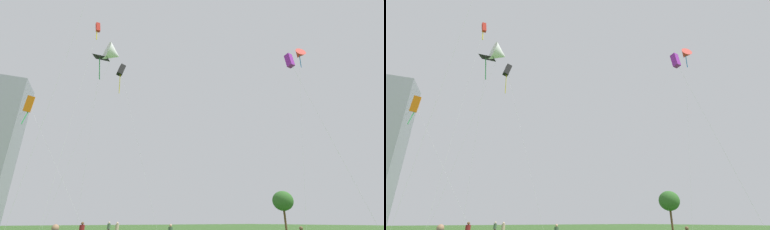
# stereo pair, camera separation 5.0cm
# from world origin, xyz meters

# --- Properties ---
(person_standing_3) EXTENTS (0.39, 0.39, 1.78)m
(person_standing_3) POSITION_xyz_m (-1.01, 18.47, 1.03)
(person_standing_3) COLOR #3F593F
(person_standing_3) RESTS_ON ground
(person_standing_5) EXTENTS (0.40, 0.40, 1.80)m
(person_standing_5) POSITION_xyz_m (-0.37, 23.86, 1.04)
(person_standing_5) COLOR maroon
(person_standing_5) RESTS_ON ground
(kite_flying_0) EXTENTS (10.13, 3.63, 18.06)m
(kite_flying_0) POSITION_xyz_m (-12.41, 26.85, 16.81)
(kite_flying_0) COLOR silver
(kite_flying_0) RESTS_ON ground
(kite_flying_1) EXTENTS (3.30, 3.86, 17.80)m
(kite_flying_1) POSITION_xyz_m (9.48, 0.78, 17.01)
(kite_flying_1) COLOR silver
(kite_flying_1) RESTS_ON ground
(kite_flying_2) EXTENTS (2.38, 4.21, 22.75)m
(kite_flying_2) POSITION_xyz_m (-5.47, 18.56, 22.03)
(kite_flying_2) COLOR silver
(kite_flying_2) RESTS_ON ground
(kite_flying_3) EXTENTS (7.21, 2.15, 26.37)m
(kite_flying_3) POSITION_xyz_m (20.63, 6.34, 25.39)
(kite_flying_3) COLOR silver
(kite_flying_3) RESTS_ON ground
(kite_flying_4) EXTENTS (5.42, 4.72, 24.03)m
(kite_flying_4) POSITION_xyz_m (-4.27, 17.42, 22.62)
(kite_flying_4) COLOR silver
(kite_flying_4) RESTS_ON ground
(kite_flying_6) EXTENTS (6.90, 4.98, 26.62)m
(kite_flying_6) POSITION_xyz_m (-0.80, 25.41, 25.38)
(kite_flying_6) COLOR silver
(kite_flying_6) RESTS_ON ground
(kite_flying_8) EXTENTS (2.39, 0.47, 25.76)m
(kite_flying_8) POSITION_xyz_m (-6.85, 16.44, 24.90)
(kite_flying_8) COLOR silver
(kite_flying_8) RESTS_ON ground
(park_tree_0) EXTENTS (3.67, 3.67, 6.98)m
(park_tree_0) POSITION_xyz_m (29.42, 19.89, 5.23)
(park_tree_0) COLOR brown
(park_tree_0) RESTS_ON ground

